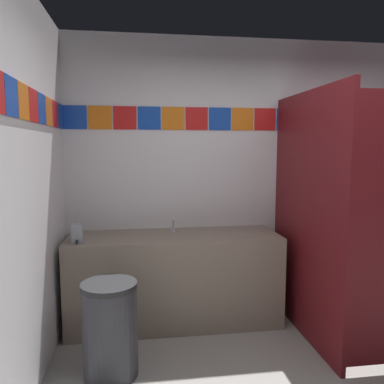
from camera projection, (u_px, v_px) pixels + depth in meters
wall_back at (252, 175)px, 3.87m from camera, size 3.67×0.09×2.68m
vanity_counter at (175, 278)px, 3.52m from camera, size 1.91×0.61×0.83m
faucet_center at (173, 227)px, 3.56m from camera, size 0.04×0.10×0.14m
soap_dispenser at (77, 234)px, 3.16m from camera, size 0.09×0.09×0.16m
stall_divider at (340, 221)px, 3.01m from camera, size 0.92×1.37×2.09m
toilet at (344, 284)px, 3.70m from camera, size 0.39×0.49×0.74m
trash_bin at (110, 329)px, 2.69m from camera, size 0.39×0.39×0.68m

